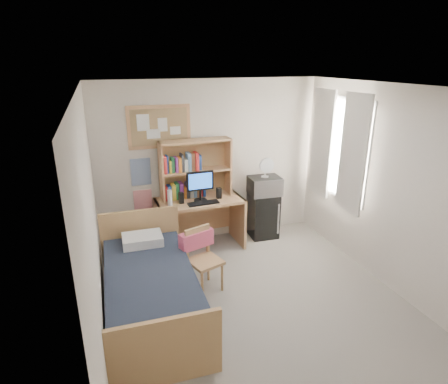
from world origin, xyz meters
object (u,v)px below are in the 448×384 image
object	(u,v)px
speaker_right	(219,193)
microwave	(265,186)
speaker_left	(181,198)
desk_fan	(265,168)
desk_chair	(205,261)
bulletin_board	(159,127)
bed	(151,294)
desk	(200,224)
mini_fridge	(263,215)
monitor	(200,187)

from	to	relation	value
speaker_right	microwave	size ratio (longest dim) A/B	0.34
speaker_left	desk_fan	bearing A→B (deg)	3.59
desk_chair	speaker_left	world-z (taller)	speaker_left
bulletin_board	bed	xyz separation A→B (m)	(-0.48, -1.78, -1.64)
bulletin_board	desk_chair	world-z (taller)	bulletin_board
speaker_right	desk_fan	xyz separation A→B (m)	(0.83, 0.12, 0.29)
microwave	bed	bearing A→B (deg)	-141.35
bed	microwave	bearing A→B (deg)	36.98
desk	microwave	bearing A→B (deg)	1.51
desk	desk_chair	size ratio (longest dim) A/B	1.58
speaker_left	microwave	bearing A→B (deg)	3.59
desk	speaker_right	world-z (taller)	speaker_right
desk_chair	speaker_right	size ratio (longest dim) A/B	4.94
bulletin_board	desk_fan	world-z (taller)	bulletin_board
desk	mini_fridge	size ratio (longest dim) A/B	1.74
monitor	bed	bearing A→B (deg)	-127.50
desk_fan	desk	bearing A→B (deg)	-173.44
monitor	speaker_right	world-z (taller)	monitor
desk	speaker_left	distance (m)	0.58
monitor	speaker_right	bearing A→B (deg)	-0.00
bulletin_board	speaker_right	xyz separation A→B (m)	(0.80, -0.38, -1.01)
bulletin_board	desk	size ratio (longest dim) A/B	0.71
desk_chair	desk_fan	bearing A→B (deg)	23.34
microwave	desk_fan	distance (m)	0.29
speaker_right	bulletin_board	bearing A→B (deg)	152.33
bed	desk_chair	bearing A→B (deg)	23.42
mini_fridge	microwave	world-z (taller)	microwave
bed	speaker_left	bearing A→B (deg)	64.77
monitor	desk_fan	bearing A→B (deg)	4.54
desk	desk_chair	bearing A→B (deg)	-103.99
speaker_left	desk_fan	world-z (taller)	desk_fan
microwave	desk_fan	bearing A→B (deg)	0.00
monitor	desk_fan	xyz separation A→B (m)	(1.13, 0.13, 0.15)
bulletin_board	microwave	size ratio (longest dim) A/B	1.87
desk	monitor	world-z (taller)	monitor
desk	monitor	xyz separation A→B (m)	(0.00, -0.06, 0.63)
speaker_right	microwave	distance (m)	0.84
speaker_right	monitor	bearing A→B (deg)	180.00
mini_fridge	desk_fan	distance (m)	0.82
desk_chair	speaker_left	size ratio (longest dim) A/B	5.02
speaker_left	desk_fan	xyz separation A→B (m)	(1.43, 0.14, 0.29)
mini_fridge	monitor	bearing A→B (deg)	-169.42
mini_fridge	speaker_right	size ratio (longest dim) A/B	4.49
desk_chair	speaker_right	xyz separation A→B (m)	(0.54, 1.10, 0.49)
desk	monitor	bearing A→B (deg)	-90.00
speaker_left	microwave	world-z (taller)	microwave
mini_fridge	speaker_left	bearing A→B (deg)	-170.57
bulletin_board	speaker_left	xyz separation A→B (m)	(0.20, -0.41, -1.01)
desk_chair	monitor	bearing A→B (deg)	59.11
speaker_left	microwave	distance (m)	1.43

